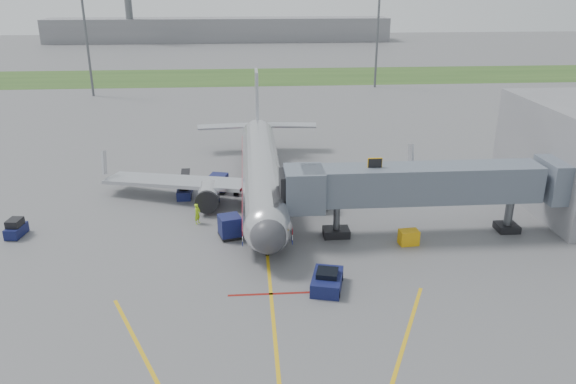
{
  "coord_description": "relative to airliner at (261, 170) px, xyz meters",
  "views": [
    {
      "loc": [
        -1.41,
        -37.97,
        20.45
      ],
      "look_at": [
        2.07,
        7.49,
        3.2
      ],
      "focal_mm": 35.0,
      "sensor_mm": 36.0,
      "label": 1
    }
  ],
  "objects": [
    {
      "name": "ground_power_cart",
      "position": [
        11.7,
        -12.25,
        -2.03
      ],
      "size": [
        1.65,
        1.19,
        1.25
      ],
      "color": "#DB9C0C",
      "rests_on": "ground"
    },
    {
      "name": "light_mast_left",
      "position": [
        -30.0,
        54.75,
        8.13
      ],
      "size": [
        2.0,
        0.44,
        20.4
      ],
      "color": "#595B60",
      "rests_on": "ground"
    },
    {
      "name": "baggage_tug",
      "position": [
        -21.17,
        -8.13,
        -1.96
      ],
      "size": [
        1.41,
        2.33,
        1.55
      ],
      "color": "#0D123D",
      "rests_on": "ground"
    },
    {
      "name": "belt_loader",
      "position": [
        -7.77,
        0.58,
        -2.13
      ],
      "size": [
        1.44,
        4.27,
        2.08
      ],
      "color": "#0D123D",
      "rests_on": "ground"
    },
    {
      "name": "pushback_tug",
      "position": [
        4.0,
        -18.75,
        -2.07
      ],
      "size": [
        2.78,
        3.71,
        1.38
      ],
      "color": "#0D123D",
      "rests_on": "ground"
    },
    {
      "name": "baggage_cart_b",
      "position": [
        -5.2,
        -1.5,
        -1.71
      ],
      "size": [
        2.09,
        2.09,
        1.83
      ],
      "color": "#0D123D",
      "rests_on": "ground"
    },
    {
      "name": "ground",
      "position": [
        -0.0,
        -15.25,
        -2.65
      ],
      "size": [
        400.0,
        400.0,
        0.0
      ],
      "primitive_type": "plane",
      "color": "#565659",
      "rests_on": "ground"
    },
    {
      "name": "airliner",
      "position": [
        0.0,
        0.0,
        0.0
      ],
      "size": [
        32.1,
        35.67,
        10.25
      ],
      "color": "silver",
      "rests_on": "ground"
    },
    {
      "name": "baggage_cart_a",
      "position": [
        -3.0,
        -9.77,
        -1.66
      ],
      "size": [
        2.21,
        2.21,
        1.93
      ],
      "color": "#0D123D",
      "rests_on": "ground"
    },
    {
      "name": "grass_strip",
      "position": [
        -0.0,
        74.75,
        -2.64
      ],
      "size": [
        300.0,
        25.0,
        0.01
      ],
      "primitive_type": "cube",
      "color": "#2D4C1E",
      "rests_on": "ground"
    },
    {
      "name": "apron_markings",
      "position": [
        -0.0,
        -22.65,
        -2.64
      ],
      "size": [
        21.52,
        50.0,
        0.01
      ],
      "color": "gold",
      "rests_on": "ground"
    },
    {
      "name": "distant_terminal",
      "position": [
        -10.0,
        154.75,
        1.35
      ],
      "size": [
        120.0,
        14.0,
        8.0
      ],
      "primitive_type": "cube",
      "color": "slate",
      "rests_on": "ground"
    },
    {
      "name": "ramp_worker",
      "position": [
        -5.97,
        -6.66,
        -1.71
      ],
      "size": [
        0.74,
        0.82,
        1.88
      ],
      "primitive_type": "imported",
      "rotation": [
        0.0,
        0.0,
        1.03
      ],
      "color": "#A7DD1A",
      "rests_on": "ground"
    },
    {
      "name": "light_mast_right",
      "position": [
        25.0,
        59.75,
        8.13
      ],
      "size": [
        2.0,
        0.44,
        20.4
      ],
      "color": "#595B60",
      "rests_on": "ground"
    },
    {
      "name": "baggage_cart_c",
      "position": [
        -4.39,
        1.28,
        -1.69
      ],
      "size": [
        2.14,
        2.14,
        1.87
      ],
      "color": "#0D123D",
      "rests_on": "ground"
    },
    {
      "name": "jet_bridge",
      "position": [
        12.86,
        -10.25,
        1.82
      ],
      "size": [
        25.3,
        4.0,
        6.9
      ],
      "color": "slate",
      "rests_on": "ground"
    }
  ]
}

